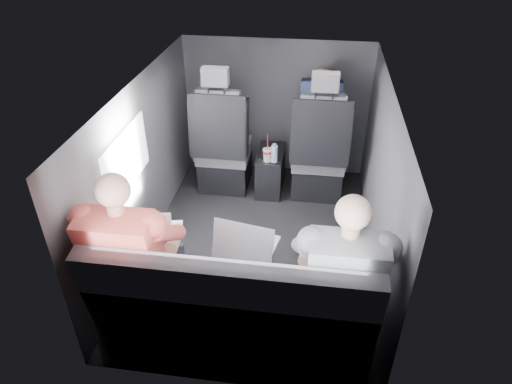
# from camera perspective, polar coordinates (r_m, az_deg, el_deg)

# --- Properties ---
(floor) EXTENTS (2.60, 2.60, 0.00)m
(floor) POSITION_cam_1_polar(r_m,az_deg,el_deg) (3.82, 0.27, -6.57)
(floor) COLOR black
(floor) RESTS_ON ground
(ceiling) EXTENTS (2.60, 2.60, 0.00)m
(ceiling) POSITION_cam_1_polar(r_m,az_deg,el_deg) (3.14, 0.33, 12.79)
(ceiling) COLOR #B2B2AD
(ceiling) RESTS_ON panel_back
(panel_left) EXTENTS (0.02, 2.60, 1.35)m
(panel_left) POSITION_cam_1_polar(r_m,az_deg,el_deg) (3.64, -13.89, 3.10)
(panel_left) COLOR #56565B
(panel_left) RESTS_ON floor
(panel_right) EXTENTS (0.02, 2.60, 1.35)m
(panel_right) POSITION_cam_1_polar(r_m,az_deg,el_deg) (3.44, 15.30, 1.01)
(panel_right) COLOR #56565B
(panel_right) RESTS_ON floor
(panel_front) EXTENTS (1.80, 0.02, 1.35)m
(panel_front) POSITION_cam_1_polar(r_m,az_deg,el_deg) (4.59, 2.52, 10.44)
(panel_front) COLOR #56565B
(panel_front) RESTS_ON floor
(panel_back) EXTENTS (1.80, 0.02, 1.35)m
(panel_back) POSITION_cam_1_polar(r_m,az_deg,el_deg) (2.42, -3.97, -13.70)
(panel_back) COLOR #56565B
(panel_back) RESTS_ON floor
(side_window) EXTENTS (0.02, 0.75, 0.42)m
(side_window) POSITION_cam_1_polar(r_m,az_deg,el_deg) (3.29, -15.83, 3.87)
(side_window) COLOR white
(side_window) RESTS_ON panel_left
(seatbelt) EXTENTS (0.35, 0.11, 0.59)m
(seatbelt) POSITION_cam_1_polar(r_m,az_deg,el_deg) (3.94, 8.20, 8.19)
(seatbelt) COLOR black
(seatbelt) RESTS_ON front_seat_right
(front_seat_left) EXTENTS (0.52, 0.58, 1.26)m
(front_seat_left) POSITION_cam_1_polar(r_m,az_deg,el_deg) (4.35, -4.12, 5.09)
(front_seat_left) COLOR black
(front_seat_left) RESTS_ON floor
(front_seat_right) EXTENTS (0.52, 0.58, 1.26)m
(front_seat_right) POSITION_cam_1_polar(r_m,az_deg,el_deg) (4.27, 7.83, 4.27)
(front_seat_right) COLOR black
(front_seat_right) RESTS_ON floor
(center_console) EXTENTS (0.24, 0.48, 0.41)m
(center_console) POSITION_cam_1_polar(r_m,az_deg,el_deg) (4.42, 1.82, 2.68)
(center_console) COLOR black
(center_console) RESTS_ON floor
(rear_bench) EXTENTS (1.60, 0.57, 0.92)m
(rear_bench) POSITION_cam_1_polar(r_m,az_deg,el_deg) (2.85, -2.71, -15.31)
(rear_bench) COLOR slate
(rear_bench) RESTS_ON floor
(soda_cup) EXTENTS (0.09, 0.09, 0.26)m
(soda_cup) POSITION_cam_1_polar(r_m,az_deg,el_deg) (4.15, 1.44, 4.72)
(soda_cup) COLOR white
(soda_cup) RESTS_ON center_console
(water_bottle) EXTENTS (0.06, 0.06, 0.18)m
(water_bottle) POSITION_cam_1_polar(r_m,az_deg,el_deg) (4.14, 2.29, 4.83)
(water_bottle) COLOR #ACCEE8
(water_bottle) RESTS_ON center_console
(laptop_white) EXTENTS (0.39, 0.39, 0.26)m
(laptop_white) POSITION_cam_1_polar(r_m,az_deg,el_deg) (2.98, -13.07, -5.07)
(laptop_white) COLOR white
(laptop_white) RESTS_ON passenger_rear_left
(laptop_silver) EXTENTS (0.41, 0.40, 0.26)m
(laptop_silver) POSITION_cam_1_polar(r_m,az_deg,el_deg) (2.83, -1.33, -6.43)
(laptop_silver) COLOR #BABABF
(laptop_silver) RESTS_ON rear_bench
(laptop_black) EXTENTS (0.36, 0.35, 0.23)m
(laptop_black) POSITION_cam_1_polar(r_m,az_deg,el_deg) (2.81, 10.07, -7.61)
(laptop_black) COLOR black
(laptop_black) RESTS_ON passenger_rear_right
(passenger_rear_left) EXTENTS (0.53, 0.64, 1.26)m
(passenger_rear_left) POSITION_cam_1_polar(r_m,az_deg,el_deg) (2.83, -14.93, -7.60)
(passenger_rear_left) COLOR #333237
(passenger_rear_left) RESTS_ON rear_bench
(passenger_rear_right) EXTENTS (0.51, 0.63, 1.24)m
(passenger_rear_right) POSITION_cam_1_polar(r_m,az_deg,el_deg) (2.66, 10.68, -10.26)
(passenger_rear_right) COLOR navy
(passenger_rear_right) RESTS_ON rear_bench
(passenger_front_right) EXTENTS (0.38, 0.38, 0.73)m
(passenger_front_right) POSITION_cam_1_polar(r_m,az_deg,el_deg) (4.36, 8.00, 9.86)
(passenger_front_right) COLOR navy
(passenger_front_right) RESTS_ON front_seat_right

